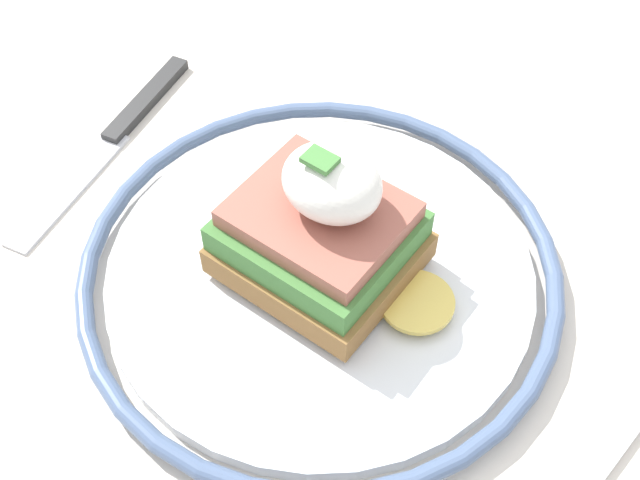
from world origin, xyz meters
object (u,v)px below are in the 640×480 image
Objects in this scene: plate at (320,270)px; knife at (118,132)px; fork at (602,466)px; sandwich at (323,228)px.

plate is 0.18m from knife.
plate is 0.18m from fork.
plate reaches higher than fork.
knife is at bearing -3.74° from fork.
plate is at bearing -2.89° from fork.
knife is (0.35, -0.02, 0.00)m from fork.
sandwich is at bearing -3.39° from fork.
plate is 1.75× the size of fork.
plate is 2.14× the size of sandwich.
fork is (-0.17, 0.01, -0.01)m from plate.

